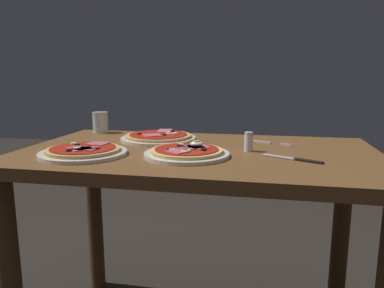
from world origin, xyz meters
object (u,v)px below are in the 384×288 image
at_px(dining_table, 198,186).
at_px(fork, 269,143).
at_px(salt_shaker, 249,142).
at_px(water_glass_near, 101,124).
at_px(pizza_foreground, 187,152).
at_px(knife, 296,159).
at_px(pizza_across_left, 83,151).
at_px(pizza_across_right, 158,137).

relative_size(dining_table, fork, 8.16).
bearing_deg(salt_shaker, water_glass_near, 157.44).
relative_size(pizza_foreground, salt_shaker, 4.14).
xyz_separation_m(dining_table, knife, (0.33, -0.10, 0.14)).
bearing_deg(fork, pizza_across_left, -151.14).
bearing_deg(dining_table, pizza_foreground, -99.25).
bearing_deg(pizza_across_left, fork, 28.86).
bearing_deg(water_glass_near, dining_table, -30.05).
height_order(pizza_foreground, pizza_across_right, pizza_foreground).
xyz_separation_m(dining_table, water_glass_near, (-0.50, 0.29, 0.17)).
xyz_separation_m(dining_table, fork, (0.24, 0.17, 0.14)).
height_order(dining_table, water_glass_near, water_glass_near).
xyz_separation_m(pizza_across_right, water_glass_near, (-0.31, 0.13, 0.03)).
relative_size(pizza_across_right, knife, 1.65).
distance_m(water_glass_near, fork, 0.76).
xyz_separation_m(water_glass_near, fork, (0.75, -0.12, -0.04)).
bearing_deg(pizza_foreground, salt_shaker, 30.88).
bearing_deg(knife, salt_shaker, 145.27).
bearing_deg(pizza_foreground, fork, 46.88).
xyz_separation_m(pizza_foreground, fork, (0.26, 0.28, -0.01)).
height_order(pizza_across_right, water_glass_near, water_glass_near).
bearing_deg(water_glass_near, fork, -8.86).
xyz_separation_m(dining_table, pizza_across_left, (-0.35, -0.16, 0.14)).
bearing_deg(salt_shaker, fork, 67.04).
bearing_deg(salt_shaker, pizza_foreground, -149.12).
relative_size(pizza_across_left, salt_shaker, 4.26).
bearing_deg(dining_table, water_glass_near, 149.95).
height_order(water_glass_near, knife, water_glass_near).
relative_size(pizza_across_left, pizza_across_right, 0.95).
height_order(pizza_across_left, salt_shaker, salt_shaker).
height_order(pizza_across_left, knife, pizza_across_left).
height_order(pizza_foreground, water_glass_near, water_glass_near).
bearing_deg(knife, pizza_across_right, 153.96).
bearing_deg(fork, dining_table, -144.56).
bearing_deg(pizza_across_left, knife, 5.08).
relative_size(pizza_foreground, knife, 1.52).
bearing_deg(water_glass_near, pizza_foreground, -39.23).
height_order(water_glass_near, salt_shaker, water_glass_near).
distance_m(pizza_across_left, pizza_across_right, 0.35).
height_order(dining_table, fork, fork).
relative_size(water_glass_near, salt_shaker, 1.40).
xyz_separation_m(water_glass_near, knife, (0.83, -0.39, -0.04)).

